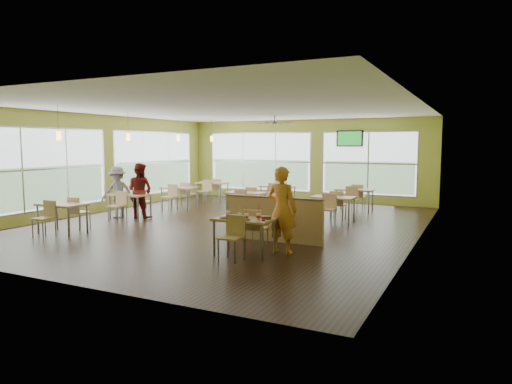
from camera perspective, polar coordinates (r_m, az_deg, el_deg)
room at (r=12.71m, az=-3.19°, el=3.11°), size 12.00×12.04×3.20m
window_bays at (r=16.71m, az=-5.94°, el=3.35°), size 9.24×10.24×2.38m
main_table at (r=9.24m, az=-1.47°, el=-4.03°), size 1.22×1.52×0.87m
half_wall_divider at (r=10.55m, az=2.20°, el=-3.37°), size 2.40×0.14×1.04m
dining_tables at (r=14.79m, az=-3.46°, el=-0.26°), size 6.92×8.72×0.87m
pendant_lights at (r=15.05m, az=-12.67°, el=6.67°), size 0.11×7.31×0.86m
ceiling_fan at (r=15.39m, az=2.32°, el=8.63°), size 1.25×1.25×0.29m
tv_backwall at (r=17.53m, az=11.63°, el=6.57°), size 1.00×0.07×0.60m
man_plaid at (r=9.37m, az=3.25°, el=-2.25°), size 0.69×0.48×1.80m
patron_maroon at (r=14.24m, az=-14.31°, el=0.16°), size 0.86×0.69×1.67m
patron_grey at (r=14.48m, az=-16.92°, el=-0.03°), size 1.15×0.88×1.57m
cup_blue at (r=9.29m, az=-3.52°, el=-2.77°), size 0.10×0.10×0.37m
cup_yellow at (r=9.19m, az=-2.05°, el=-2.94°), size 0.08×0.08×0.30m
cup_red_near at (r=9.03m, az=-1.20°, el=-3.08°), size 0.09×0.09×0.32m
cup_red_far at (r=9.00m, az=0.33°, el=-3.07°), size 0.10×0.10×0.36m
food_basket at (r=9.16m, az=1.28°, el=-3.17°), size 0.23×0.23×0.05m
ketchup_cup at (r=8.89m, az=0.94°, el=-3.55°), size 0.07×0.07×0.03m
wrapper_left at (r=9.23m, az=-4.08°, el=-3.17°), size 0.21×0.20×0.04m
wrapper_mid at (r=9.28m, az=-1.79°, el=-3.10°), size 0.20×0.18×0.05m
wrapper_right at (r=8.99m, az=-1.12°, el=-3.43°), size 0.17×0.16×0.04m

